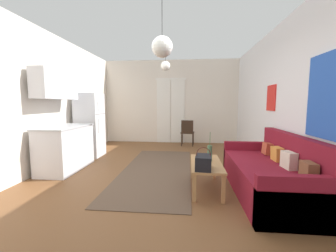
{
  "coord_description": "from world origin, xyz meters",
  "views": [
    {
      "loc": [
        0.61,
        -3.44,
        1.37
      ],
      "look_at": [
        0.13,
        1.56,
        0.83
      ],
      "focal_mm": 22.4,
      "sensor_mm": 36.0,
      "label": 1
    }
  ],
  "objects_px": {
    "refrigerator": "(90,125)",
    "pendant_lamp_near": "(162,47)",
    "accent_chair": "(187,131)",
    "coffee_table": "(206,166)",
    "pendant_lamp_far": "(165,66)",
    "handbag": "(203,162)",
    "bamboo_vase": "(210,153)",
    "couch": "(272,175)"
  },
  "relations": [
    {
      "from": "pendant_lamp_near",
      "to": "handbag",
      "type": "bearing_deg",
      "value": 8.51
    },
    {
      "from": "handbag",
      "to": "refrigerator",
      "type": "height_order",
      "value": "refrigerator"
    },
    {
      "from": "accent_chair",
      "to": "pendant_lamp_far",
      "type": "bearing_deg",
      "value": 79.5
    },
    {
      "from": "bamboo_vase",
      "to": "refrigerator",
      "type": "distance_m",
      "value": 3.39
    },
    {
      "from": "pendant_lamp_near",
      "to": "refrigerator",
      "type": "bearing_deg",
      "value": 133.39
    },
    {
      "from": "refrigerator",
      "to": "pendant_lamp_far",
      "type": "xyz_separation_m",
      "value": [
        1.99,
        -0.3,
        1.41
      ]
    },
    {
      "from": "couch",
      "to": "refrigerator",
      "type": "xyz_separation_m",
      "value": [
        -3.79,
        1.94,
        0.52
      ]
    },
    {
      "from": "refrigerator",
      "to": "pendant_lamp_far",
      "type": "bearing_deg",
      "value": -8.6
    },
    {
      "from": "handbag",
      "to": "pendant_lamp_near",
      "type": "relative_size",
      "value": 0.39
    },
    {
      "from": "bamboo_vase",
      "to": "accent_chair",
      "type": "relative_size",
      "value": 0.57
    },
    {
      "from": "refrigerator",
      "to": "accent_chair",
      "type": "height_order",
      "value": "refrigerator"
    },
    {
      "from": "coffee_table",
      "to": "pendant_lamp_far",
      "type": "height_order",
      "value": "pendant_lamp_far"
    },
    {
      "from": "coffee_table",
      "to": "handbag",
      "type": "bearing_deg",
      "value": -101.33
    },
    {
      "from": "couch",
      "to": "coffee_table",
      "type": "height_order",
      "value": "couch"
    },
    {
      "from": "couch",
      "to": "handbag",
      "type": "bearing_deg",
      "value": -165.73
    },
    {
      "from": "accent_chair",
      "to": "pendant_lamp_near",
      "type": "height_order",
      "value": "pendant_lamp_near"
    },
    {
      "from": "handbag",
      "to": "pendant_lamp_far",
      "type": "xyz_separation_m",
      "value": [
        -0.75,
        1.9,
        1.68
      ]
    },
    {
      "from": "couch",
      "to": "pendant_lamp_near",
      "type": "height_order",
      "value": "pendant_lamp_near"
    },
    {
      "from": "bamboo_vase",
      "to": "pendant_lamp_far",
      "type": "xyz_separation_m",
      "value": [
        -0.88,
        1.48,
        1.65
      ]
    },
    {
      "from": "refrigerator",
      "to": "pendant_lamp_near",
      "type": "relative_size",
      "value": 1.85
    },
    {
      "from": "accent_chair",
      "to": "pendant_lamp_far",
      "type": "height_order",
      "value": "pendant_lamp_far"
    },
    {
      "from": "coffee_table",
      "to": "pendant_lamp_near",
      "type": "xyz_separation_m",
      "value": [
        -0.65,
        -0.44,
        1.74
      ]
    },
    {
      "from": "refrigerator",
      "to": "handbag",
      "type": "bearing_deg",
      "value": -38.8
    },
    {
      "from": "coffee_table",
      "to": "handbag",
      "type": "relative_size",
      "value": 3.06
    },
    {
      "from": "bamboo_vase",
      "to": "handbag",
      "type": "xyz_separation_m",
      "value": [
        -0.13,
        -0.43,
        -0.03
      ]
    },
    {
      "from": "couch",
      "to": "coffee_table",
      "type": "bearing_deg",
      "value": 174.88
    },
    {
      "from": "accent_chair",
      "to": "pendant_lamp_far",
      "type": "distance_m",
      "value": 2.63
    },
    {
      "from": "bamboo_vase",
      "to": "pendant_lamp_far",
      "type": "distance_m",
      "value": 2.39
    },
    {
      "from": "accent_chair",
      "to": "couch",
      "type": "bearing_deg",
      "value": 114.58
    },
    {
      "from": "bamboo_vase",
      "to": "refrigerator",
      "type": "xyz_separation_m",
      "value": [
        -2.87,
        1.78,
        0.25
      ]
    },
    {
      "from": "coffee_table",
      "to": "handbag",
      "type": "height_order",
      "value": "handbag"
    },
    {
      "from": "coffee_table",
      "to": "refrigerator",
      "type": "bearing_deg",
      "value": 146.68
    },
    {
      "from": "accent_chair",
      "to": "pendant_lamp_near",
      "type": "xyz_separation_m",
      "value": [
        -0.34,
        -3.89,
        1.65
      ]
    },
    {
      "from": "handbag",
      "to": "coffee_table",
      "type": "bearing_deg",
      "value": 78.67
    },
    {
      "from": "handbag",
      "to": "couch",
      "type": "bearing_deg",
      "value": 14.27
    },
    {
      "from": "pendant_lamp_near",
      "to": "pendant_lamp_far",
      "type": "xyz_separation_m",
      "value": [
        -0.17,
        1.99,
        0.1
      ]
    },
    {
      "from": "handbag",
      "to": "accent_chair",
      "type": "height_order",
      "value": "accent_chair"
    },
    {
      "from": "bamboo_vase",
      "to": "pendant_lamp_near",
      "type": "distance_m",
      "value": 1.78
    },
    {
      "from": "refrigerator",
      "to": "accent_chair",
      "type": "distance_m",
      "value": 2.99
    },
    {
      "from": "pendant_lamp_far",
      "to": "handbag",
      "type": "bearing_deg",
      "value": -68.55
    },
    {
      "from": "couch",
      "to": "coffee_table",
      "type": "xyz_separation_m",
      "value": [
        -0.98,
        0.09,
        0.09
      ]
    },
    {
      "from": "coffee_table",
      "to": "accent_chair",
      "type": "xyz_separation_m",
      "value": [
        -0.31,
        3.45,
        0.1
      ]
    }
  ]
}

